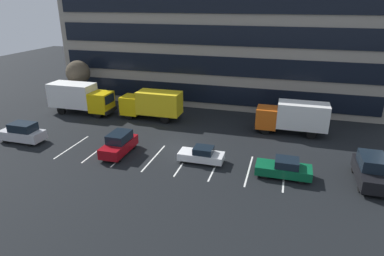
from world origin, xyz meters
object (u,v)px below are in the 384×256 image
Objects in this scene: box_truck_yellow at (80,97)px; bare_tree at (78,73)px; box_truck_yellow_all at (152,104)px; box_truck_orange at (293,116)px; suv_black at (371,170)px; suv_silver at (23,133)px; sedan_white at (202,155)px; sedan_forest at (284,168)px; suv_maroon at (119,144)px.

box_truck_yellow is 1.36× the size of bare_tree.
box_truck_orange is at bearing -0.57° from box_truck_yellow_all.
suv_black is 1.12× the size of suv_silver.
sedan_white is 18.02m from suv_silver.
sedan_forest is at bearing -172.24° from suv_black.
box_truck_yellow is 31.99m from suv_black.
box_truck_orange is 17.72m from suv_maroon.
suv_silver is at bearing -134.68° from box_truck_yellow_all.
box_truck_yellow_all is at bearing 179.43° from box_truck_orange.
sedan_white is at bearing -129.46° from box_truck_orange.
sedan_forest is at bearing -32.74° from box_truck_yellow_all.
suv_maroon is (-20.83, -0.62, -0.11)m from suv_black.
box_truck_orange is 9.72m from sedan_forest.
box_truck_yellow_all is at bearing 157.52° from suv_black.
sedan_white is at bearing 174.36° from sedan_forest.
bare_tree is (-12.26, 12.53, 3.30)m from suv_maroon.
suv_silver is at bearing -92.39° from box_truck_yellow.
suv_black reaches higher than suv_silver.
suv_silver is at bearing -177.93° from sedan_white.
box_truck_yellow is 2.04× the size of sedan_white.
sedan_white is 23.54m from bare_tree.
bare_tree reaches higher than sedan_forest.
box_truck_yellow_all is at bearing 2.67° from box_truck_yellow.
suv_maroon reaches higher than sedan_forest.
box_truck_yellow_all reaches higher than suv_maroon.
bare_tree reaches higher than suv_silver.
sedan_forest is at bearing -20.91° from box_truck_yellow.
box_truck_orange is (15.72, -0.16, 0.01)m from box_truck_yellow_all.
box_truck_orange reaches higher than suv_maroon.
sedan_white is 13.22m from suv_black.
bare_tree is (-33.09, 11.91, 3.19)m from suv_black.
suv_maroon is (-7.62, -0.44, 0.28)m from sedan_white.
sedan_forest is 29.85m from bare_tree.
suv_maroon is (10.00, -9.12, -1.13)m from box_truck_yellow.
suv_silver is 13.30m from bare_tree.
box_truck_orange reaches higher than sedan_white.
box_truck_yellow_all is 9.62m from suv_maroon.
sedan_white is 0.67× the size of bare_tree.
sedan_white is 0.80× the size of suv_black.
box_truck_yellow_all is 0.99× the size of box_truck_orange.
box_truck_yellow is 26.25m from sedan_forest.
suv_maroon is at bearing -176.71° from sedan_white.
sedan_forest is (24.49, -9.36, -1.34)m from box_truck_yellow.
box_truck_orange reaches higher than suv_silver.
suv_maroon is at bearing -42.36° from box_truck_yellow.
box_truck_orange is 24.99m from box_truck_yellow.
box_truck_orange is 27.53m from bare_tree.
bare_tree is at bearing 123.50° from box_truck_yellow.
sedan_white is at bearing 3.29° from suv_maroon.
suv_silver is 10.39m from suv_maroon.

